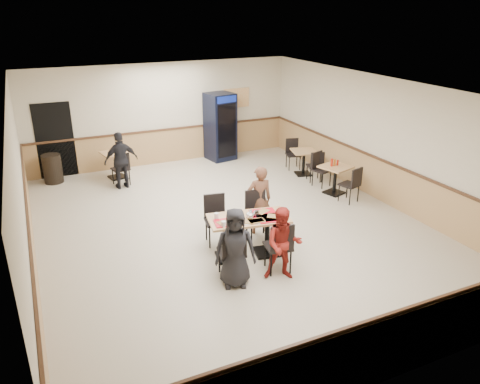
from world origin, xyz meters
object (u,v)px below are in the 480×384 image
main_table (248,230)px  diner_man_opposite (259,200)px  back_table (116,161)px  side_table_near (335,175)px  pepsi_cooler (220,127)px  side_table_far (304,159)px  lone_diner (121,161)px  trash_bin (53,169)px  diner_woman_right (283,244)px  diner_woman_left (235,248)px

main_table → diner_man_opposite: 1.06m
back_table → side_table_near: bearing=-36.0°
diner_man_opposite → pepsi_cooler: size_ratio=0.72×
side_table_near → pepsi_cooler: bearing=111.4°
diner_man_opposite → pepsi_cooler: pepsi_cooler is taller
side_table_far → main_table: bearing=-134.3°
lone_diner → trash_bin: size_ratio=1.91×
main_table → trash_bin: main_table is taller
diner_man_opposite → back_table: 5.14m
diner_woman_right → side_table_near: 4.35m
diner_woman_left → diner_woman_right: diner_woman_left is taller
main_table → trash_bin: (-3.09, 5.85, -0.14)m
diner_woman_left → lone_diner: (-0.80, 5.47, 0.04)m
diner_woman_left → side_table_far: size_ratio=1.76×
pepsi_cooler → side_table_far: bearing=-65.6°
trash_bin → main_table: bearing=-62.1°
diner_man_opposite → side_table_near: diner_man_opposite is taller
diner_man_opposite → pepsi_cooler: bearing=-95.7°
main_table → diner_woman_left: diner_woman_left is taller
main_table → back_table: (-1.45, 5.50, -0.04)m
diner_woman_right → side_table_near: size_ratio=1.57×
side_table_far → pepsi_cooler: bearing=123.8°
diner_woman_right → main_table: bearing=126.7°
lone_diner → diner_woman_left: bearing=92.2°
side_table_near → diner_woman_right: bearing=-137.4°
main_table → diner_woman_right: diner_woman_right is taller
diner_woman_right → trash_bin: diner_woman_right is taller
main_table → side_table_far: main_table is taller
side_table_near → trash_bin: (-6.50, 3.88, -0.10)m
side_table_near → side_table_far: size_ratio=1.06×
main_table → pepsi_cooler: size_ratio=0.79×
side_table_far → trash_bin: (-6.54, 2.31, -0.08)m
back_table → trash_bin: bearing=168.0°
side_table_far → back_table: back_table is taller
side_table_far → lone_diner: bearing=167.1°
diner_woman_right → lone_diner: (-1.65, 5.63, 0.08)m
diner_man_opposite → lone_diner: size_ratio=0.98×
diner_woman_right → side_table_far: 5.56m
side_table_near → side_table_far: 1.57m
side_table_near → main_table: bearing=-150.0°
diner_man_opposite → main_table: bearing=59.5°
side_table_far → diner_woman_left: bearing=-133.3°
side_table_near → trash_bin: size_ratio=1.09×
diner_man_opposite → trash_bin: bearing=-45.6°
diner_man_opposite → diner_woman_right: bearing=84.0°
lone_diner → back_table: size_ratio=1.86×
diner_woman_left → side_table_far: bearing=66.2°
main_table → diner_man_opposite: (0.65, 0.81, 0.20)m
back_table → diner_woman_left: bearing=-82.8°
diner_woman_left → back_table: bearing=116.7°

